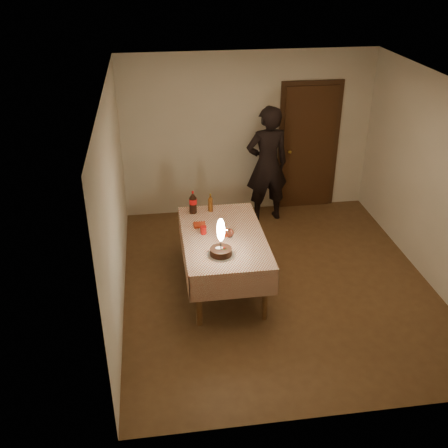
# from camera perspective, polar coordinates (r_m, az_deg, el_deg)

# --- Properties ---
(ground) EXTENTS (4.00, 4.50, 0.01)m
(ground) POSITION_cam_1_polar(r_m,az_deg,el_deg) (7.04, 5.74, -6.35)
(ground) COLOR brown
(ground) RESTS_ON ground
(room_shell) EXTENTS (4.04, 4.54, 2.62)m
(room_shell) POSITION_cam_1_polar(r_m,az_deg,el_deg) (6.33, 6.60, 6.48)
(room_shell) COLOR beige
(room_shell) RESTS_ON ground
(dining_table) EXTENTS (1.02, 1.72, 0.76)m
(dining_table) POSITION_cam_1_polar(r_m,az_deg,el_deg) (6.59, -0.06, -2.00)
(dining_table) COLOR brown
(dining_table) RESTS_ON ground
(birthday_cake) EXTENTS (0.32, 0.32, 0.48)m
(birthday_cake) POSITION_cam_1_polar(r_m,az_deg,el_deg) (6.07, -0.34, -2.36)
(birthday_cake) COLOR white
(birthday_cake) RESTS_ON dining_table
(red_plate) EXTENTS (0.22, 0.22, 0.01)m
(red_plate) POSITION_cam_1_polar(r_m,az_deg,el_deg) (6.59, 0.11, -0.94)
(red_plate) COLOR #B2260C
(red_plate) RESTS_ON dining_table
(red_cup) EXTENTS (0.08, 0.08, 0.10)m
(red_cup) POSITION_cam_1_polar(r_m,az_deg,el_deg) (6.55, -2.26, -0.67)
(red_cup) COLOR #B00F0C
(red_cup) RESTS_ON dining_table
(clear_cup) EXTENTS (0.07, 0.07, 0.09)m
(clear_cup) POSITION_cam_1_polar(r_m,az_deg,el_deg) (6.49, 0.63, -1.02)
(clear_cup) COLOR white
(clear_cup) RESTS_ON dining_table
(napkin_stack) EXTENTS (0.15, 0.15, 0.02)m
(napkin_stack) POSITION_cam_1_polar(r_m,az_deg,el_deg) (6.76, -2.67, -0.10)
(napkin_stack) COLOR #B53014
(napkin_stack) RESTS_ON dining_table
(cola_bottle) EXTENTS (0.10, 0.10, 0.32)m
(cola_bottle) POSITION_cam_1_polar(r_m,az_deg,el_deg) (7.03, -3.40, 2.36)
(cola_bottle) COLOR black
(cola_bottle) RESTS_ON dining_table
(amber_bottle_left) EXTENTS (0.06, 0.06, 0.26)m
(amber_bottle_left) POSITION_cam_1_polar(r_m,az_deg,el_deg) (7.08, -1.49, 2.28)
(amber_bottle_left) COLOR #5D3110
(amber_bottle_left) RESTS_ON dining_table
(photographer) EXTENTS (0.73, 0.52, 1.87)m
(photographer) POSITION_cam_1_polar(r_m,az_deg,el_deg) (8.24, 4.71, 6.48)
(photographer) COLOR black
(photographer) RESTS_ON ground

